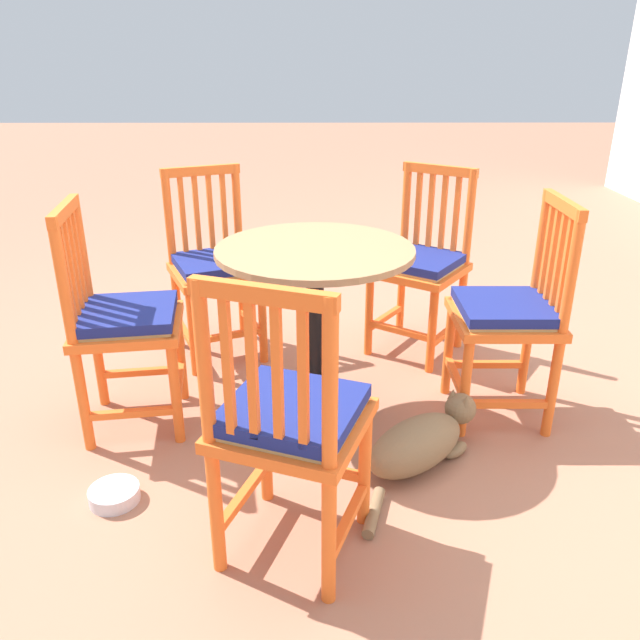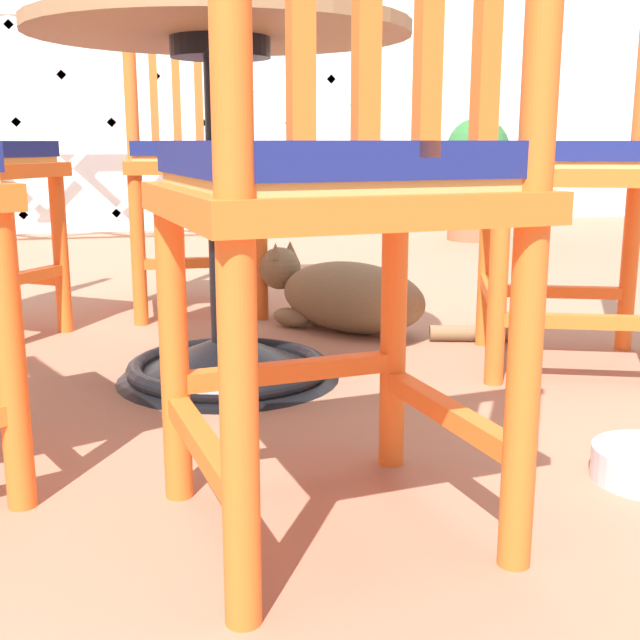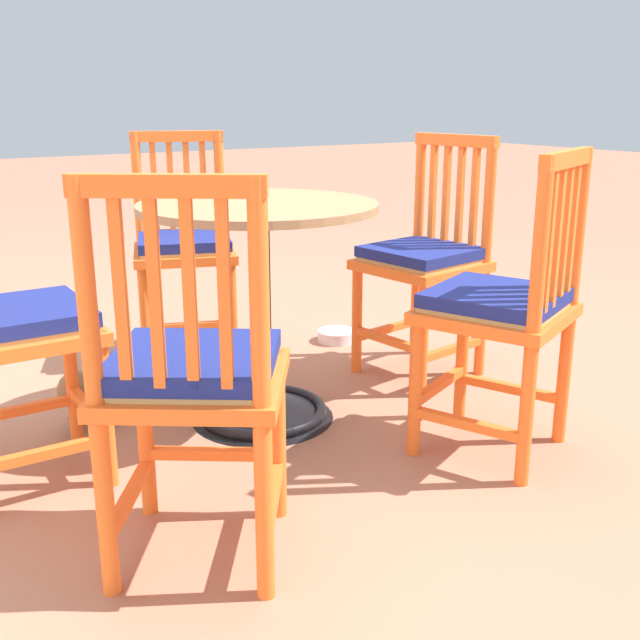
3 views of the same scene
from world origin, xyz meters
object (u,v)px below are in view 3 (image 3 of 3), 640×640
Objects in this scene: orange_chair_facing_out at (503,310)px; tabby_cat at (113,383)px; orange_chair_near_fence at (184,249)px; orange_chair_by_planter at (425,261)px; cafe_table at (261,338)px; orange_chair_tucked_in at (193,379)px; pet_water_bowl at (337,336)px; orange_chair_at_corner at (10,328)px.

tabby_cat is (0.95, 0.88, -0.35)m from orange_chair_facing_out.
orange_chair_by_planter is at bearing -136.98° from orange_chair_near_fence.
tabby_cat is (-0.43, 0.47, -0.35)m from orange_chair_near_fence.
tabby_cat is at bearing 132.80° from orange_chair_near_fence.
orange_chair_tucked_in reaches higher than cafe_table.
pet_water_bowl is (1.19, -1.20, -0.42)m from orange_chair_tucked_in.
tabby_cat is at bearing -6.87° from orange_chair_tucked_in.
orange_chair_by_planter is (0.69, -1.26, 0.00)m from orange_chair_tucked_in.
orange_chair_facing_out is at bearing -115.17° from orange_chair_at_corner.
pet_water_bowl is at bearing -68.76° from orange_chair_at_corner.
orange_chair_at_corner is 0.68m from orange_chair_tucked_in.
cafe_table is 0.79m from orange_chair_facing_out.
orange_chair_near_fence reaches higher than tabby_cat.
orange_chair_near_fence is 1.00× the size of orange_chair_by_planter.
orange_chair_by_planter is 1.23m from tabby_cat.
cafe_table is 0.56m from tabby_cat.
pet_water_bowl is (-0.22, -0.61, -0.42)m from orange_chair_near_fence.
orange_chair_tucked_in is (-1.41, 0.58, 0.00)m from orange_chair_near_fence.
cafe_table is 0.83m from orange_chair_tucked_in.
orange_chair_by_planter is at bearing -21.59° from orange_chair_facing_out.
cafe_table is 1.25× the size of tabby_cat.
orange_chair_by_planter reaches higher than tabby_cat.
orange_chair_near_fence is at bearing -47.20° from tabby_cat.
orange_chair_facing_out is 0.71m from orange_chair_by_planter.
cafe_table is at bearing 94.46° from orange_chair_by_planter.
cafe_table is 0.77m from orange_chair_by_planter.
orange_chair_at_corner is 1.00× the size of orange_chair_tucked_in.
orange_chair_by_planter is 1.50× the size of tabby_cat.
orange_chair_near_fence is 0.73m from tabby_cat.
cafe_table is at bearing -131.56° from tabby_cat.
orange_chair_at_corner and orange_chair_tucked_in have the same top height.
pet_water_bowl is at bearing 7.14° from orange_chair_by_planter.
orange_chair_by_planter is at bearing -61.26° from orange_chair_tucked_in.
orange_chair_at_corner is 1.52m from orange_chair_by_planter.
cafe_table is 0.83× the size of orange_chair_by_planter.
orange_chair_tucked_in is (-0.63, 0.51, 0.16)m from cafe_table.
orange_chair_near_fence is 1.44m from orange_chair_facing_out.
orange_chair_facing_out is at bearing 170.34° from pet_water_bowl.
orange_chair_near_fence is 0.78m from pet_water_bowl.
orange_chair_at_corner is 1.00× the size of orange_chair_facing_out.
cafe_table is 0.92m from pet_water_bowl.
orange_chair_by_planter is at bearing -85.54° from cafe_table.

